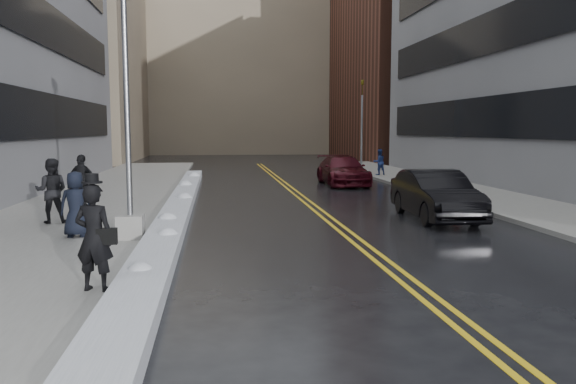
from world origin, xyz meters
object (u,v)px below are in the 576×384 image
object	(u,v)px
pedestrian_b	(52,191)
pedestrian_fedora	(94,237)
traffic_signal	(362,122)
pedestrian_c	(76,204)
lamppost	(128,144)
car_black	(436,195)
car_maroon	(343,170)
pedestrian_d	(82,181)
pedestrian_east	(379,162)
fire_hydrant	(458,185)

from	to	relation	value
pedestrian_b	pedestrian_fedora	bearing A→B (deg)	106.17
traffic_signal	pedestrian_c	bearing A→B (deg)	-121.39
lamppost	car_black	world-z (taller)	lamppost
pedestrian_b	car_maroon	size ratio (longest dim) A/B	0.37
traffic_signal	car_maroon	size ratio (longest dim) A/B	1.15
lamppost	pedestrian_c	bearing A→B (deg)	165.37
car_maroon	pedestrian_fedora	bearing A→B (deg)	-114.42
pedestrian_b	pedestrian_d	world-z (taller)	pedestrian_b
pedestrian_c	car_black	size ratio (longest dim) A/B	0.35
pedestrian_c	car_maroon	size ratio (longest dim) A/B	0.32
lamppost	pedestrian_d	xyz separation A→B (m)	(-2.49, 5.90, -1.44)
lamppost	car_maroon	bearing A→B (deg)	58.53
pedestrian_east	pedestrian_d	bearing A→B (deg)	30.81
pedestrian_fedora	car_maroon	bearing A→B (deg)	-98.67
fire_hydrant	pedestrian_b	distance (m)	15.86
car_maroon	lamppost	bearing A→B (deg)	-121.39
pedestrian_d	car_black	distance (m)	12.11
fire_hydrant	pedestrian_fedora	bearing A→B (deg)	-133.81
pedestrian_fedora	pedestrian_c	size ratio (longest dim) A/B	1.09
pedestrian_b	pedestrian_c	bearing A→B (deg)	113.70
pedestrian_fedora	car_maroon	xyz separation A→B (m)	(8.70, 19.09, -0.32)
fire_hydrant	car_black	size ratio (longest dim) A/B	0.15
traffic_signal	pedestrian_east	world-z (taller)	traffic_signal
lamppost	pedestrian_d	distance (m)	6.56
lamppost	pedestrian_c	xyz separation A→B (m)	(-1.40, 0.37, -1.53)
lamppost	pedestrian_c	size ratio (longest dim) A/B	4.49
pedestrian_c	pedestrian_fedora	bearing A→B (deg)	107.01
pedestrian_b	pedestrian_east	size ratio (longest dim) A/B	1.22
fire_hydrant	car_maroon	size ratio (longest dim) A/B	0.14
lamppost	car_maroon	size ratio (longest dim) A/B	1.46
pedestrian_east	car_black	size ratio (longest dim) A/B	0.33
pedestrian_b	car_black	size ratio (longest dim) A/B	0.40
lamppost	pedestrian_b	bearing A→B (deg)	134.09
traffic_signal	car_maroon	bearing A→B (deg)	-111.48
traffic_signal	pedestrian_d	bearing A→B (deg)	-131.59
lamppost	pedestrian_east	size ratio (longest dim) A/B	4.86
pedestrian_b	pedestrian_east	distance (m)	21.60
pedestrian_fedora	car_black	distance (m)	11.79
car_black	car_maroon	bearing A→B (deg)	94.28
fire_hydrant	pedestrian_b	size ratio (longest dim) A/B	0.38
pedestrian_c	pedestrian_d	xyz separation A→B (m)	(-1.09, 5.53, 0.09)
fire_hydrant	traffic_signal	bearing A→B (deg)	92.05
pedestrian_b	pedestrian_east	bearing A→B (deg)	-136.85
car_maroon	traffic_signal	bearing A→B (deg)	68.60
traffic_signal	pedestrian_fedora	distance (m)	29.26
pedestrian_east	car_maroon	xyz separation A→B (m)	(-3.22, -4.22, -0.18)
fire_hydrant	traffic_signal	world-z (taller)	traffic_signal
pedestrian_c	pedestrian_b	bearing A→B (deg)	-61.66
traffic_signal	pedestrian_c	world-z (taller)	traffic_signal
pedestrian_c	pedestrian_east	distance (m)	22.63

